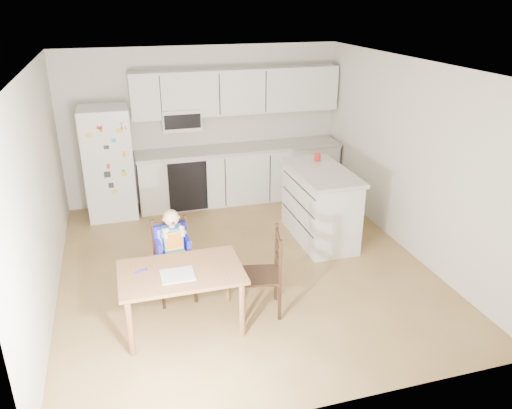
{
  "coord_description": "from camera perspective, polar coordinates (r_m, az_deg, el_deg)",
  "views": [
    {
      "loc": [
        -1.4,
        -5.44,
        3.22
      ],
      "look_at": [
        0.04,
        -0.45,
        1.03
      ],
      "focal_mm": 35.0,
      "sensor_mm": 36.0,
      "label": 1
    }
  ],
  "objects": [
    {
      "name": "chair_booster",
      "position": [
        5.64,
        -9.52,
        -4.53
      ],
      "size": [
        0.44,
        0.44,
        1.08
      ],
      "rotation": [
        0.0,
        0.0,
        0.08
      ],
      "color": "black",
      "rests_on": "ground"
    },
    {
      "name": "kitchen_island",
      "position": [
        7.0,
        7.32,
        -0.03
      ],
      "size": [
        0.72,
        1.38,
        1.02
      ],
      "color": "silver",
      "rests_on": "ground"
    },
    {
      "name": "chair_side",
      "position": [
        5.36,
        1.52,
        -7.15
      ],
      "size": [
        0.5,
        0.5,
        0.95
      ],
      "rotation": [
        0.0,
        0.0,
        -1.78
      ],
      "color": "black",
      "rests_on": "ground"
    },
    {
      "name": "kitchen_run",
      "position": [
        8.25,
        -2.14,
        6.38
      ],
      "size": [
        3.37,
        0.62,
        2.15
      ],
      "color": "silver",
      "rests_on": "ground"
    },
    {
      "name": "toddler_spoon",
      "position": [
        5.15,
        -13.16,
        -7.44
      ],
      "size": [
        0.12,
        0.06,
        0.02
      ],
      "primitive_type": "cylinder",
      "rotation": [
        0.0,
        1.57,
        0.35
      ],
      "color": "#1B19BB",
      "rests_on": "dining_table"
    },
    {
      "name": "refrigerator",
      "position": [
        7.95,
        -16.51,
        4.59
      ],
      "size": [
        0.72,
        0.7,
        1.7
      ],
      "primitive_type": "cube",
      "color": "silver",
      "rests_on": "ground"
    },
    {
      "name": "napkin",
      "position": [
        5.02,
        -8.96,
        -7.97
      ],
      "size": [
        0.33,
        0.28,
        0.01
      ],
      "primitive_type": "cube",
      "color": "#A8A9AD",
      "rests_on": "dining_table"
    },
    {
      "name": "dining_table",
      "position": [
        5.14,
        -8.54,
        -8.34
      ],
      "size": [
        1.24,
        0.79,
        0.66
      ],
      "color": "brown",
      "rests_on": "ground"
    },
    {
      "name": "red_cup",
      "position": [
        7.21,
        7.05,
        5.39
      ],
      "size": [
        0.09,
        0.09,
        0.11
      ],
      "primitive_type": "cylinder",
      "color": "red",
      "rests_on": "kitchen_island"
    },
    {
      "name": "room",
      "position": [
        6.39,
        -2.68,
        4.91
      ],
      "size": [
        4.52,
        5.01,
        2.51
      ],
      "color": "olive",
      "rests_on": "ground"
    }
  ]
}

